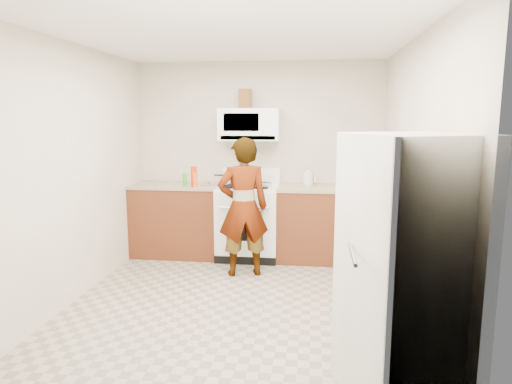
% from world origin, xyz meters
% --- Properties ---
extents(floor, '(3.60, 3.60, 0.00)m').
position_xyz_m(floor, '(0.00, 0.00, 0.00)').
color(floor, gray).
rests_on(floor, ground).
extents(back_wall, '(3.20, 0.02, 2.50)m').
position_xyz_m(back_wall, '(0.00, 1.79, 1.25)').
color(back_wall, beige).
rests_on(back_wall, floor).
extents(right_wall, '(0.02, 3.60, 2.50)m').
position_xyz_m(right_wall, '(1.59, 0.00, 1.25)').
color(right_wall, beige).
rests_on(right_wall, floor).
extents(cabinet_left, '(1.12, 0.62, 0.90)m').
position_xyz_m(cabinet_left, '(-1.04, 1.49, 0.45)').
color(cabinet_left, '#612B17').
rests_on(cabinet_left, floor).
extents(counter_left, '(1.14, 0.64, 0.03)m').
position_xyz_m(counter_left, '(-1.04, 1.49, 0.92)').
color(counter_left, tan).
rests_on(counter_left, cabinet_left).
extents(cabinet_right, '(0.80, 0.62, 0.90)m').
position_xyz_m(cabinet_right, '(0.68, 1.49, 0.45)').
color(cabinet_right, '#612B17').
rests_on(cabinet_right, floor).
extents(counter_right, '(0.82, 0.64, 0.03)m').
position_xyz_m(counter_right, '(0.68, 1.49, 0.92)').
color(counter_right, tan).
rests_on(counter_right, cabinet_right).
extents(gas_range, '(0.76, 0.65, 1.13)m').
position_xyz_m(gas_range, '(-0.10, 1.48, 0.49)').
color(gas_range, white).
rests_on(gas_range, floor).
extents(microwave, '(0.76, 0.38, 0.40)m').
position_xyz_m(microwave, '(-0.10, 1.61, 1.70)').
color(microwave, white).
rests_on(microwave, back_wall).
extents(person, '(0.66, 0.52, 1.57)m').
position_xyz_m(person, '(-0.06, 0.81, 0.79)').
color(person, tan).
rests_on(person, floor).
extents(fridge, '(0.91, 0.91, 1.70)m').
position_xyz_m(fridge, '(1.31, -1.36, 0.85)').
color(fridge, silver).
rests_on(fridge, floor).
extents(kettle, '(0.14, 0.14, 0.16)m').
position_xyz_m(kettle, '(0.65, 1.66, 1.01)').
color(kettle, silver).
rests_on(kettle, counter_right).
extents(jug, '(0.16, 0.16, 0.24)m').
position_xyz_m(jug, '(-0.15, 1.60, 2.02)').
color(jug, brown).
rests_on(jug, microwave).
extents(saucepan, '(0.22, 0.22, 0.12)m').
position_xyz_m(saucepan, '(-0.33, 1.57, 1.01)').
color(saucepan, silver).
rests_on(saucepan, gas_range).
extents(tray, '(0.27, 0.19, 0.05)m').
position_xyz_m(tray, '(0.09, 1.35, 0.96)').
color(tray, white).
rests_on(tray, gas_range).
extents(bottle_spray, '(0.09, 0.09, 0.25)m').
position_xyz_m(bottle_spray, '(-0.76, 1.33, 1.06)').
color(bottle_spray, red).
rests_on(bottle_spray, counter_left).
extents(bottle_hot_sauce, '(0.08, 0.08, 0.18)m').
position_xyz_m(bottle_hot_sauce, '(-0.74, 1.29, 1.02)').
color(bottle_hot_sauce, '#DF5018').
rests_on(bottle_hot_sauce, counter_left).
extents(bottle_green_cap, '(0.06, 0.06, 0.17)m').
position_xyz_m(bottle_green_cap, '(-0.87, 1.29, 1.02)').
color(bottle_green_cap, '#299A1C').
rests_on(bottle_green_cap, counter_left).
extents(pot_lid, '(0.28, 0.28, 0.01)m').
position_xyz_m(pot_lid, '(-0.61, 1.45, 0.94)').
color(pot_lid, silver).
rests_on(pot_lid, counter_left).
extents(broom, '(0.19, 0.28, 1.41)m').
position_xyz_m(broom, '(1.51, 1.18, 0.71)').
color(broom, silver).
rests_on(broom, floor).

